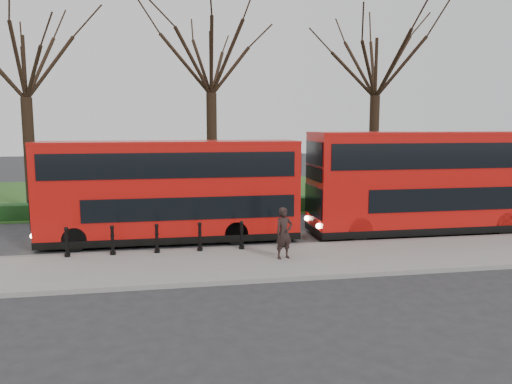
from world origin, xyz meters
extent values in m
plane|color=#28282B|center=(0.00, 0.00, 0.00)|extent=(120.00, 120.00, 0.00)
cube|color=gray|center=(0.00, -3.00, 0.07)|extent=(60.00, 4.00, 0.15)
cube|color=slate|center=(0.00, -1.00, 0.07)|extent=(60.00, 0.25, 0.16)
cube|color=#28521B|center=(0.00, 15.00, 0.03)|extent=(60.00, 18.00, 0.06)
cube|color=black|center=(0.00, 6.80, 0.40)|extent=(60.00, 0.90, 0.80)
cube|color=yellow|center=(0.00, -0.70, 0.01)|extent=(60.00, 0.10, 0.01)
cube|color=yellow|center=(0.00, -0.50, 0.01)|extent=(60.00, 0.10, 0.01)
cylinder|color=black|center=(-8.00, 10.00, 3.07)|extent=(0.60, 0.60, 6.15)
cylinder|color=black|center=(2.00, 10.00, 3.25)|extent=(0.60, 0.60, 6.49)
cylinder|color=black|center=(12.00, 10.00, 3.22)|extent=(0.60, 0.60, 6.45)
cylinder|color=black|center=(-4.12, -1.35, 0.65)|extent=(0.15, 0.15, 1.00)
cylinder|color=black|center=(-2.59, -1.35, 0.65)|extent=(0.15, 0.15, 1.00)
cylinder|color=black|center=(-1.06, -1.35, 0.65)|extent=(0.15, 0.15, 1.00)
cylinder|color=black|center=(0.47, -1.35, 0.65)|extent=(0.15, 0.15, 1.00)
cylinder|color=black|center=(2.00, -1.35, 0.65)|extent=(0.15, 0.15, 1.00)
cylinder|color=black|center=(3.53, -1.35, 0.65)|extent=(0.15, 0.15, 1.00)
cube|color=#B6100C|center=(-0.50, 0.97, 2.19)|extent=(10.12, 2.30, 3.73)
cube|color=black|center=(-0.50, 0.97, 0.28)|extent=(10.14, 2.32, 0.28)
cube|color=black|center=(0.23, -0.19, 1.52)|extent=(8.10, 0.04, 0.87)
cube|color=black|center=(-0.50, -0.19, 3.17)|extent=(9.57, 0.04, 0.97)
cube|color=black|center=(-5.58, 0.97, 2.48)|extent=(0.06, 2.02, 0.51)
cylinder|color=black|center=(-4.09, -0.04, 0.46)|extent=(0.92, 0.28, 0.92)
cylinder|color=black|center=(-4.09, 1.99, 0.46)|extent=(0.92, 0.28, 0.92)
cylinder|color=black|center=(1.98, -0.04, 0.46)|extent=(0.92, 0.28, 0.92)
cylinder|color=black|center=(1.98, 1.99, 0.46)|extent=(0.92, 0.28, 0.92)
cube|color=#B6100C|center=(10.84, 0.67, 2.37)|extent=(10.96, 2.49, 4.03)
cube|color=black|center=(10.84, 0.67, 0.30)|extent=(10.98, 2.51, 0.30)
cube|color=black|center=(11.63, -0.59, 1.64)|extent=(8.77, 0.04, 0.95)
cube|color=black|center=(10.84, -0.59, 3.44)|extent=(10.36, 0.04, 1.05)
cube|color=black|center=(5.34, 0.67, 2.69)|extent=(0.06, 2.19, 0.55)
cylinder|color=black|center=(6.95, -0.43, 0.50)|extent=(1.00, 0.30, 1.00)
cylinder|color=black|center=(6.95, 1.76, 0.50)|extent=(1.00, 0.30, 1.00)
cylinder|color=black|center=(13.53, -0.43, 0.50)|extent=(1.00, 0.30, 1.00)
cylinder|color=black|center=(13.53, 1.76, 0.50)|extent=(1.00, 0.30, 1.00)
imported|color=black|center=(3.22, -2.90, 1.03)|extent=(0.74, 0.61, 1.76)
camera|label=1|loc=(-0.70, -19.09, 4.70)|focal=35.00mm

